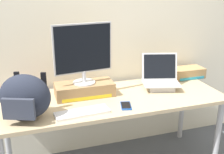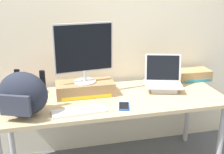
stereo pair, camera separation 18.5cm
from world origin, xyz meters
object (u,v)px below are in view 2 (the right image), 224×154
open_laptop (163,83)px  cell_phone (124,106)px  desktop_monitor (84,52)px  plush_toy (36,87)px  external_keyboard (79,111)px  messenger_backpack (23,94)px  coffee_mug (21,96)px  toner_box_cyan (193,75)px  toner_box_yellow (85,88)px

open_laptop → cell_phone: 0.51m
desktop_monitor → plush_toy: desktop_monitor is taller
open_laptop → external_keyboard: open_laptop is taller
external_keyboard → plush_toy: plush_toy is taller
messenger_backpack → coffee_mug: 0.28m
open_laptop → messenger_backpack: 1.20m
desktop_monitor → plush_toy: size_ratio=4.18×
toner_box_cyan → plush_toy: bearing=-179.5°
plush_toy → messenger_backpack: bearing=-100.0°
external_keyboard → messenger_backpack: messenger_backpack is taller
toner_box_yellow → toner_box_cyan: toner_box_yellow is taller
messenger_backpack → coffee_mug: messenger_backpack is taller
external_keyboard → coffee_mug: (-0.43, 0.31, 0.04)m
desktop_monitor → open_laptop: (0.69, -0.04, -0.32)m
messenger_backpack → toner_box_cyan: (1.57, 0.42, -0.11)m
messenger_backpack → plush_toy: bearing=102.0°
cell_phone → plush_toy: size_ratio=1.38×
toner_box_cyan → cell_phone: bearing=-151.3°
open_laptop → coffee_mug: (-1.21, 0.02, -0.01)m
toner_box_yellow → toner_box_cyan: 1.10m
external_keyboard → toner_box_cyan: size_ratio=1.28×
messenger_backpack → open_laptop: bearing=33.2°
external_keyboard → messenger_backpack: (-0.39, 0.06, 0.15)m
toner_box_yellow → plush_toy: plush_toy is taller
messenger_backpack → coffee_mug: bearing=121.8°
cell_phone → plush_toy: 0.80m
messenger_backpack → toner_box_yellow: bearing=51.6°
desktop_monitor → messenger_backpack: (-0.48, -0.27, -0.22)m
open_laptop → external_keyboard: bearing=-143.8°
toner_box_yellow → open_laptop: open_laptop is taller
toner_box_yellow → cell_phone: size_ratio=2.96×
open_laptop → cell_phone: bearing=-132.3°
toner_box_yellow → external_keyboard: 0.35m
coffee_mug → cell_phone: bearing=-20.2°
external_keyboard → open_laptop: bearing=15.8°
coffee_mug → plush_toy: (0.11, 0.15, 0.01)m
plush_toy → toner_box_cyan: (1.49, 0.01, -0.01)m
coffee_mug → open_laptop: bearing=-0.8°
open_laptop → external_keyboard: size_ratio=0.92×
open_laptop → plush_toy: open_laptop is taller
desktop_monitor → toner_box_yellow: bearing=92.5°
desktop_monitor → external_keyboard: 0.50m
open_laptop → coffee_mug: bearing=-164.9°
open_laptop → cell_phone: open_laptop is taller
plush_toy → cell_phone: bearing=-33.5°
toner_box_yellow → messenger_backpack: 0.56m
cell_phone → toner_box_cyan: (0.83, 0.45, 0.04)m
open_laptop → toner_box_cyan: size_ratio=1.18×
messenger_backpack → toner_box_cyan: size_ratio=1.31×
desktop_monitor → plush_toy: (-0.41, 0.13, -0.32)m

